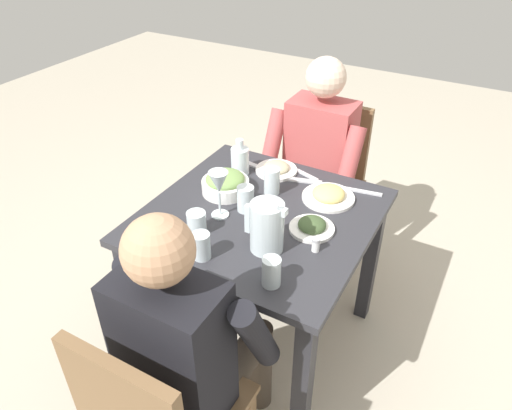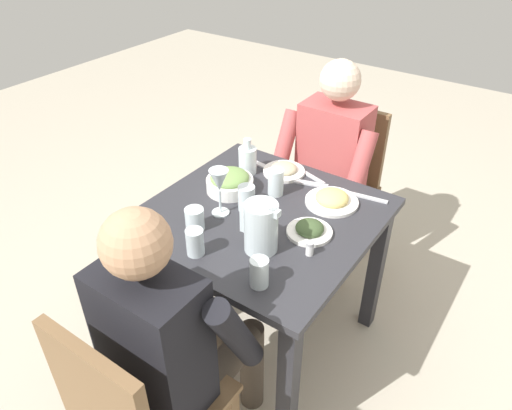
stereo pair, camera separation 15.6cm
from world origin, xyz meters
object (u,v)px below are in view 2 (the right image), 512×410
object	(u,v)px
diner_far	(176,335)
water_glass_near_right	(247,198)
diner_near	(323,171)
plate_beans	(284,170)
chair_near	(339,178)
plate_fries	(332,199)
oil_carafe	(248,161)
salt_shaker	(310,248)
water_glass_near_left	(195,219)
plate_dolmas	(310,229)
salad_bowl	(230,182)
dining_table	(260,239)
water_glass_by_pitcher	(195,242)
chair_far	(135,410)
water_glass_center	(259,273)
wine_glass	(219,183)
water_pitcher	(261,227)
water_glass_far_left	(276,182)

from	to	relation	value
diner_far	water_glass_near_right	distance (m)	0.61
diner_near	plate_beans	world-z (taller)	diner_near
chair_near	plate_fries	bearing A→B (deg)	111.61
oil_carafe	salt_shaker	distance (m)	0.61
water_glass_near_right	water_glass_near_left	xyz separation A→B (m)	(0.09, 0.21, -0.01)
plate_dolmas	chair_near	bearing A→B (deg)	-72.47
chair_near	plate_fries	size ratio (longest dim) A/B	3.98
plate_fries	oil_carafe	xyz separation A→B (m)	(0.42, -0.01, 0.04)
salad_bowl	diner_near	bearing A→B (deg)	-108.85
water_glass_near_left	oil_carafe	size ratio (longest dim) A/B	0.52
salad_bowl	salt_shaker	xyz separation A→B (m)	(-0.48, 0.17, -0.01)
dining_table	chair_near	size ratio (longest dim) A/B	1.01
water_glass_by_pitcher	salt_shaker	size ratio (longest dim) A/B	1.85
chair_far	water_glass_center	world-z (taller)	chair_far
salad_bowl	water_glass_near_left	bearing A→B (deg)	100.61
dining_table	water_glass_near_right	world-z (taller)	water_glass_near_right
wine_glass	chair_far	bearing A→B (deg)	106.68
water_glass_center	diner_far	bearing A→B (deg)	60.89
wine_glass	oil_carafe	bearing A→B (deg)	-72.97
wine_glass	salt_shaker	xyz separation A→B (m)	(-0.41, 0.02, -0.11)
plate_beans	salad_bowl	bearing A→B (deg)	66.32
water_pitcher	water_glass_far_left	distance (m)	0.37
diner_near	salt_shaker	distance (m)	0.76
plate_fries	plate_beans	size ratio (longest dim) A/B	1.15
chair_near	water_glass_far_left	size ratio (longest dim) A/B	7.51
diner_near	wine_glass	xyz separation A→B (m)	(0.10, 0.67, 0.24)
water_glass_by_pitcher	plate_fries	bearing A→B (deg)	-114.01
chair_far	plate_dolmas	xyz separation A→B (m)	(-0.14, -0.79, 0.26)
plate_dolmas	water_glass_by_pitcher	size ratio (longest dim) A/B	1.72
plate_beans	wine_glass	size ratio (longest dim) A/B	0.96
water_glass_far_left	wine_glass	world-z (taller)	wine_glass
chair_far	plate_beans	world-z (taller)	chair_far
diner_far	oil_carafe	xyz separation A→B (m)	(0.31, -0.82, 0.15)
chair_far	oil_carafe	distance (m)	1.11
salad_bowl	water_glass_near_left	world-z (taller)	salad_bowl
chair_near	plate_dolmas	size ratio (longest dim) A/B	5.01
oil_carafe	chair_far	bearing A→B (deg)	106.79
plate_beans	water_glass_far_left	xyz separation A→B (m)	(-0.06, 0.17, 0.04)
chair_near	water_glass_near_left	world-z (taller)	chair_near
wine_glass	oil_carafe	xyz separation A→B (m)	(0.10, -0.32, -0.09)
plate_beans	water_glass_far_left	bearing A→B (deg)	110.57
chair_far	water_glass_near_right	size ratio (longest dim) A/B	8.11
chair_far	water_glass_near_right	world-z (taller)	chair_far
plate_dolmas	diner_near	bearing A→B (deg)	-66.89
dining_table	chair_far	distance (m)	0.80
diner_far	water_glass_by_pitcher	distance (m)	0.32
wine_glass	plate_beans	bearing A→B (deg)	-95.47
plate_fries	water_glass_center	distance (m)	0.56
water_glass_center	wine_glass	xyz separation A→B (m)	(0.35, -0.24, 0.09)
chair_far	plate_dolmas	size ratio (longest dim) A/B	5.01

